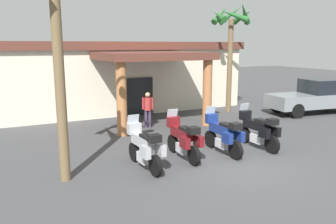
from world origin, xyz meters
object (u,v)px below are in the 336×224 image
at_px(motorcycle_silver, 144,147).
at_px(motorcycle_blue, 223,135).
at_px(motorcycle_maroon, 183,139).
at_px(motorcycle_black, 258,130).
at_px(palm_tree_near_portico, 231,30).
at_px(motel_building, 123,75).
at_px(pedestrian, 148,107).
at_px(pickup_truck_gray, 314,97).

xyz_separation_m(motorcycle_silver, motorcycle_blue, (3.15, 0.17, 0.00)).
height_order(motorcycle_maroon, motorcycle_black, same).
height_order(motorcycle_silver, palm_tree_near_portico, palm_tree_near_portico).
height_order(motel_building, pedestrian, motel_building).
relative_size(motel_building, palm_tree_near_portico, 2.32).
xyz_separation_m(motel_building, pickup_truck_gray, (9.30, -6.36, -1.14)).
bearing_deg(pedestrian, motorcycle_maroon, -159.45).
xyz_separation_m(motel_building, palm_tree_near_portico, (5.23, -3.75, 2.64)).
bearing_deg(motorcycle_black, pickup_truck_gray, -63.89).
distance_m(motorcycle_silver, motorcycle_maroon, 1.60).
bearing_deg(motorcycle_black, palm_tree_near_portico, -28.66).
distance_m(motorcycle_maroon, palm_tree_near_portico, 9.86).
relative_size(motel_building, pedestrian, 8.43).
relative_size(motorcycle_maroon, palm_tree_near_portico, 0.36).
bearing_deg(motorcycle_maroon, motorcycle_blue, -93.95).
distance_m(motorcycle_blue, pickup_truck_gray, 9.75).
bearing_deg(motorcycle_blue, pickup_truck_gray, -67.30).
relative_size(motorcycle_maroon, motorcycle_blue, 1.00).
height_order(motorcycle_silver, motorcycle_maroon, same).
distance_m(motel_building, pickup_truck_gray, 11.32).
bearing_deg(motorcycle_maroon, pedestrian, -7.02).
bearing_deg(pickup_truck_gray, motorcycle_blue, -149.55).
distance_m(motorcycle_maroon, pedestrian, 4.71).
height_order(motorcycle_maroon, palm_tree_near_portico, palm_tree_near_portico).
relative_size(motorcycle_silver, pickup_truck_gray, 0.41).
height_order(motorcycle_silver, motorcycle_blue, same).
distance_m(motorcycle_black, pedestrian, 5.46).
xyz_separation_m(motorcycle_blue, motorcycle_black, (1.57, -0.06, 0.00)).
distance_m(motorcycle_maroon, motorcycle_blue, 1.58).
height_order(motorcycle_silver, pickup_truck_gray, pickup_truck_gray).
bearing_deg(motorcycle_maroon, palm_tree_near_portico, -45.33).
bearing_deg(pedestrian, motorcycle_silver, -175.64).
height_order(motorcycle_blue, palm_tree_near_portico, palm_tree_near_portico).
distance_m(motel_building, motorcycle_maroon, 10.15).
bearing_deg(motel_building, pedestrian, -96.64).
bearing_deg(pedestrian, motorcycle_black, -124.26).
relative_size(motel_building, motorcycle_blue, 6.49).
bearing_deg(pickup_truck_gray, motel_building, 153.48).
xyz_separation_m(motorcycle_blue, palm_tree_near_portico, (4.93, 6.36, 4.02)).
bearing_deg(pickup_truck_gray, motorcycle_maroon, -153.30).
relative_size(motorcycle_silver, pedestrian, 1.30).
bearing_deg(palm_tree_near_portico, motel_building, 144.37).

